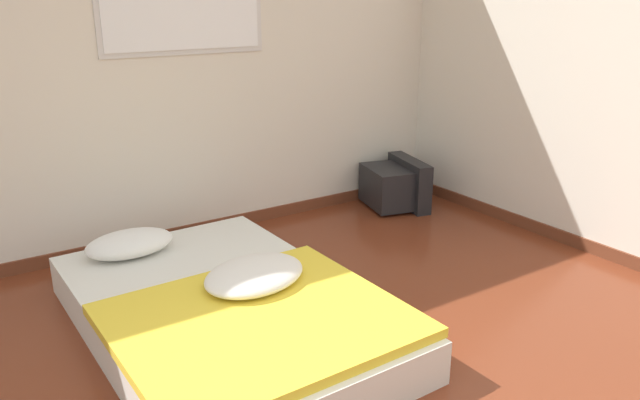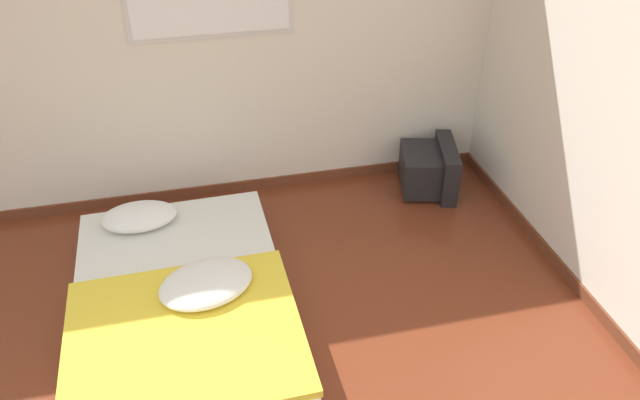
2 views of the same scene
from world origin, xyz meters
name	(u,v)px [view 1 (image 1 of 2)]	position (x,y,z in m)	size (l,w,h in m)	color
wall_back	(83,62)	(0.01, 2.91, 1.29)	(8.02, 0.08, 2.60)	silver
mattress_bed	(225,310)	(0.25, 1.47, 0.14)	(1.33, 2.03, 0.36)	silver
crt_tv	(395,185)	(2.31, 2.55, 0.19)	(0.53, 0.61, 0.40)	black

